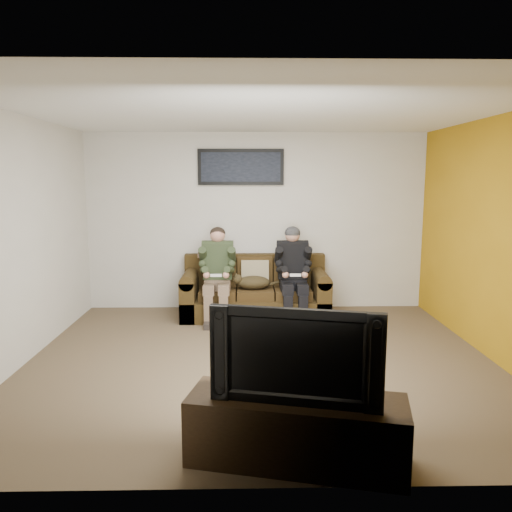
{
  "coord_description": "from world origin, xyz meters",
  "views": [
    {
      "loc": [
        -0.16,
        -5.14,
        1.95
      ],
      "look_at": [
        -0.03,
        1.2,
        0.95
      ],
      "focal_mm": 35.0,
      "sensor_mm": 36.0,
      "label": 1
    }
  ],
  "objects_px": {
    "framed_poster": "(241,167)",
    "sofa": "(255,293)",
    "person_left": "(217,269)",
    "person_right": "(293,268)",
    "tv_stand": "(296,430)",
    "cat": "(252,282)",
    "television": "(297,352)"
  },
  "relations": [
    {
      "from": "framed_poster",
      "to": "sofa",
      "type": "bearing_deg",
      "value": -63.02
    },
    {
      "from": "framed_poster",
      "to": "tv_stand",
      "type": "relative_size",
      "value": 0.84
    },
    {
      "from": "sofa",
      "to": "framed_poster",
      "type": "distance_m",
      "value": 1.84
    },
    {
      "from": "cat",
      "to": "sofa",
      "type": "bearing_deg",
      "value": 75.18
    },
    {
      "from": "tv_stand",
      "to": "person_left",
      "type": "bearing_deg",
      "value": 114.5
    },
    {
      "from": "person_right",
      "to": "framed_poster",
      "type": "distance_m",
      "value": 1.67
    },
    {
      "from": "cat",
      "to": "framed_poster",
      "type": "xyz_separation_m",
      "value": [
        -0.15,
        0.56,
        1.59
      ]
    },
    {
      "from": "sofa",
      "to": "framed_poster",
      "type": "height_order",
      "value": "framed_poster"
    },
    {
      "from": "sofa",
      "to": "framed_poster",
      "type": "bearing_deg",
      "value": 116.98
    },
    {
      "from": "tv_stand",
      "to": "framed_poster",
      "type": "bearing_deg",
      "value": 108.57
    },
    {
      "from": "television",
      "to": "sofa",
      "type": "bearing_deg",
      "value": 106.14
    },
    {
      "from": "cat",
      "to": "tv_stand",
      "type": "distance_m",
      "value": 3.62
    },
    {
      "from": "cat",
      "to": "television",
      "type": "relative_size",
      "value": 0.58
    },
    {
      "from": "person_left",
      "to": "framed_poster",
      "type": "xyz_separation_m",
      "value": [
        0.33,
        0.56,
        1.4
      ]
    },
    {
      "from": "sofa",
      "to": "framed_poster",
      "type": "xyz_separation_m",
      "value": [
        -0.2,
        0.39,
        1.78
      ]
    },
    {
      "from": "framed_poster",
      "to": "person_left",
      "type": "bearing_deg",
      "value": -120.05
    },
    {
      "from": "person_left",
      "to": "cat",
      "type": "distance_m",
      "value": 0.52
    },
    {
      "from": "person_right",
      "to": "television",
      "type": "bearing_deg",
      "value": -94.97
    },
    {
      "from": "person_left",
      "to": "television",
      "type": "height_order",
      "value": "person_left"
    },
    {
      "from": "person_left",
      "to": "person_right",
      "type": "xyz_separation_m",
      "value": [
        1.05,
        0.0,
        0.0
      ]
    },
    {
      "from": "person_right",
      "to": "cat",
      "type": "xyz_separation_m",
      "value": [
        -0.57,
        -0.0,
        -0.2
      ]
    },
    {
      "from": "framed_poster",
      "to": "television",
      "type": "height_order",
      "value": "framed_poster"
    },
    {
      "from": "television",
      "to": "person_right",
      "type": "bearing_deg",
      "value": 97.95
    },
    {
      "from": "person_right",
      "to": "tv_stand",
      "type": "bearing_deg",
      "value": -94.97
    },
    {
      "from": "tv_stand",
      "to": "sofa",
      "type": "bearing_deg",
      "value": 106.14
    },
    {
      "from": "framed_poster",
      "to": "tv_stand",
      "type": "height_order",
      "value": "framed_poster"
    },
    {
      "from": "sofa",
      "to": "cat",
      "type": "xyz_separation_m",
      "value": [
        -0.05,
        -0.17,
        0.19
      ]
    },
    {
      "from": "person_left",
      "to": "framed_poster",
      "type": "relative_size",
      "value": 1.01
    },
    {
      "from": "sofa",
      "to": "person_left",
      "type": "height_order",
      "value": "person_left"
    },
    {
      "from": "person_left",
      "to": "television",
      "type": "relative_size",
      "value": 1.12
    },
    {
      "from": "tv_stand",
      "to": "television",
      "type": "bearing_deg",
      "value": 110.04
    },
    {
      "from": "person_right",
      "to": "cat",
      "type": "distance_m",
      "value": 0.6
    }
  ]
}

